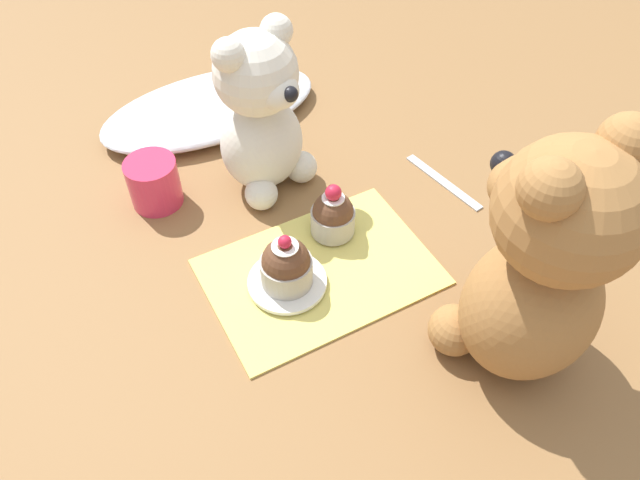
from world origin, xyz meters
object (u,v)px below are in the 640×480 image
teddy_bear_cream (261,115)px  cupcake_near_tan_bear (288,268)px  teddy_bear_tan (542,267)px  cupcake_near_cream_bear (333,215)px  teaspoon (443,181)px  juice_glass (154,183)px  saucer_plate (289,284)px

teddy_bear_cream → cupcake_near_tan_bear: 0.19m
teddy_bear_cream → cupcake_near_tan_bear: bearing=-124.5°
teddy_bear_cream → teddy_bear_tan: (0.11, -0.35, 0.03)m
teddy_bear_cream → cupcake_near_cream_bear: bearing=-93.5°
teddy_bear_cream → cupcake_near_tan_bear: (-0.05, -0.17, -0.07)m
teddy_bear_cream → teaspoon: 0.25m
juice_glass → teaspoon: 0.37m
cupcake_near_cream_bear → saucer_plate: (-0.08, -0.05, -0.02)m
teddy_bear_cream → teaspoon: (0.20, -0.11, -0.10)m
saucer_plate → teaspoon: size_ratio=0.70×
saucer_plate → teaspoon: bearing=13.3°
teddy_bear_tan → cupcake_near_tan_bear: 0.26m
saucer_plate → teddy_bear_tan: bearing=-47.3°
saucer_plate → juice_glass: (-0.08, 0.21, 0.02)m
cupcake_near_tan_bear → saucer_plate: bearing=-172.9°
teddy_bear_tan → teaspoon: 0.29m
teddy_bear_tan → saucer_plate: bearing=-54.3°
cupcake_near_cream_bear → teaspoon: cupcake_near_cream_bear is taller
cupcake_near_tan_bear → cupcake_near_cream_bear: bearing=31.2°
cupcake_near_tan_bear → juice_glass: cupcake_near_tan_bear is taller
teddy_bear_tan → cupcake_near_tan_bear: size_ratio=3.89×
cupcake_near_tan_bear → teaspoon: 0.26m
cupcake_near_tan_bear → juice_glass: size_ratio=1.12×
saucer_plate → teddy_bear_cream: bearing=72.7°
saucer_plate → juice_glass: juice_glass is taller
juice_glass → teddy_bear_tan: bearing=-57.2°
teddy_bear_tan → cupcake_near_cream_bear: bearing=-77.7°
cupcake_near_cream_bear → juice_glass: (-0.17, 0.15, -0.00)m
teddy_bear_cream → juice_glass: 0.16m
saucer_plate → cupcake_near_tan_bear: size_ratio=1.24×
teddy_bear_cream → teddy_bear_tan: 0.37m
cupcake_near_cream_bear → teddy_bear_tan: bearing=-70.7°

